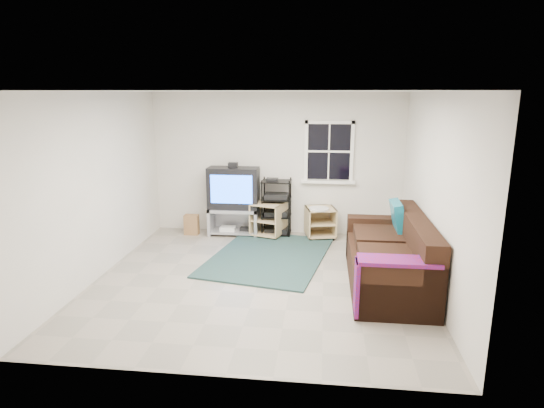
# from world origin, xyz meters

# --- Properties ---
(room) EXTENTS (4.60, 4.62, 4.60)m
(room) POSITION_xyz_m (0.95, 2.27, 1.48)
(room) COLOR gray
(room) RESTS_ON ground
(tv_unit) EXTENTS (0.92, 0.46, 1.35)m
(tv_unit) POSITION_xyz_m (-0.77, 2.05, 0.74)
(tv_unit) COLOR #A4A4AC
(tv_unit) RESTS_ON ground
(av_rack) EXTENTS (0.53, 0.39, 1.06)m
(av_rack) POSITION_xyz_m (0.02, 2.09, 0.46)
(av_rack) COLOR black
(av_rack) RESTS_ON ground
(side_table_left) EXTENTS (0.67, 0.67, 0.63)m
(side_table_left) POSITION_xyz_m (-0.11, 2.05, 0.34)
(side_table_left) COLOR tan
(side_table_left) RESTS_ON ground
(side_table_right) EXTENTS (0.61, 0.61, 0.59)m
(side_table_right) POSITION_xyz_m (0.82, 2.05, 0.33)
(side_table_right) COLOR tan
(side_table_right) RESTS_ON ground
(sofa) EXTENTS (1.01, 2.27, 1.04)m
(sofa) POSITION_xyz_m (1.82, 0.03, 0.37)
(sofa) COLOR black
(sofa) RESTS_ON ground
(shag_rug) EXTENTS (2.11, 2.62, 0.03)m
(shag_rug) POSITION_xyz_m (0.02, 0.90, 0.01)
(shag_rug) COLOR black
(shag_rug) RESTS_ON ground
(paper_bag) EXTENTS (0.26, 0.17, 0.37)m
(paper_bag) POSITION_xyz_m (-1.56, 1.95, 0.19)
(paper_bag) COLOR #987044
(paper_bag) RESTS_ON ground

